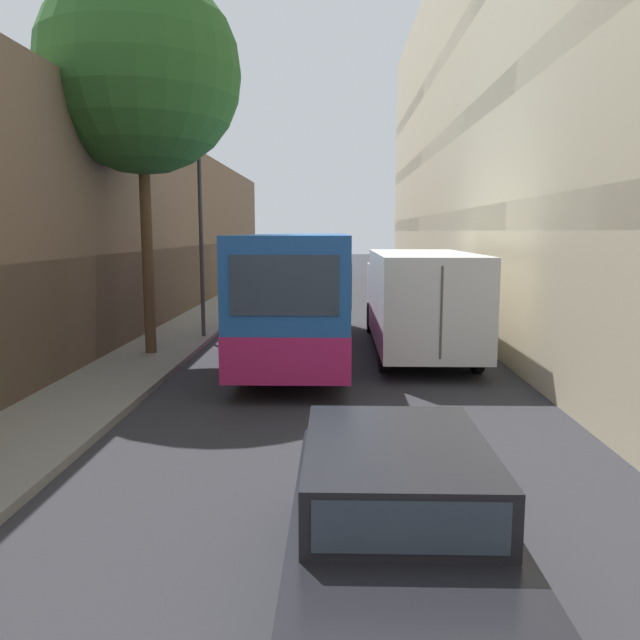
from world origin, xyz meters
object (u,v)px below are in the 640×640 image
car_hatchback (396,520)px  box_truck (417,297)px  street_tree_left (140,73)px  bus (301,291)px  street_lamp (199,173)px

car_hatchback → box_truck: box_truck is taller
box_truck → car_hatchback: bearing=-98.1°
street_tree_left → bus: bearing=11.6°
bus → street_lamp: street_lamp is taller
bus → street_tree_left: street_tree_left is taller
street_lamp → street_tree_left: (-0.81, -2.62, 2.16)m
bus → box_truck: bus is taller
bus → street_tree_left: bearing=-168.4°
box_truck → street_lamp: bearing=166.3°
car_hatchback → bus: (-1.48, 11.28, 0.96)m
street_lamp → street_tree_left: street_tree_left is taller
bus → box_truck: (3.13, 0.32, -0.19)m
box_truck → street_tree_left: street_tree_left is taller
street_lamp → bus: bearing=-31.1°
street_tree_left → box_truck: bearing=9.1°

